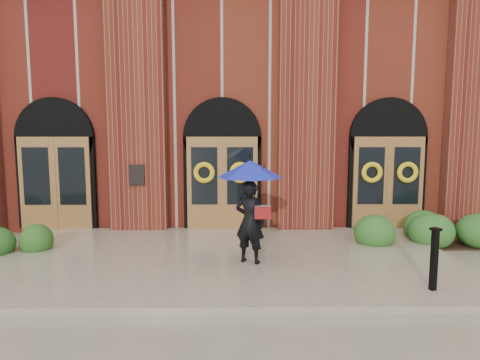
{
  "coord_description": "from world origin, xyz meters",
  "views": [
    {
      "loc": [
        0.35,
        -8.76,
        2.88
      ],
      "look_at": [
        0.46,
        1.0,
        1.69
      ],
      "focal_mm": 32.0,
      "sensor_mm": 36.0,
      "label": 1
    }
  ],
  "objects": [
    {
      "name": "metal_post",
      "position": [
        3.7,
        -1.82,
        0.71
      ],
      "size": [
        0.18,
        0.18,
        1.07
      ],
      "rotation": [
        0.0,
        0.0,
        0.34
      ],
      "color": "black",
      "rests_on": "landing"
    },
    {
      "name": "hedge_wall_right",
      "position": [
        5.2,
        1.71,
        0.39
      ],
      "size": [
        3.05,
        1.22,
        0.78
      ],
      "primitive_type": "ellipsoid",
      "color": "#2A591F",
      "rests_on": "ground"
    },
    {
      "name": "church_building",
      "position": [
        0.0,
        8.78,
        3.5
      ],
      "size": [
        16.2,
        12.53,
        7.0
      ],
      "color": "maroon",
      "rests_on": "ground"
    },
    {
      "name": "ground",
      "position": [
        0.0,
        0.0,
        0.0
      ],
      "size": [
        90.0,
        90.0,
        0.0
      ],
      "primitive_type": "plane",
      "color": "gray",
      "rests_on": "ground"
    },
    {
      "name": "man_with_umbrella",
      "position": [
        0.65,
        -0.28,
        1.61
      ],
      "size": [
        1.73,
        1.73,
        2.09
      ],
      "rotation": [
        0.0,
        0.0,
        2.72
      ],
      "color": "black",
      "rests_on": "landing"
    },
    {
      "name": "landing",
      "position": [
        0.0,
        0.15,
        0.07
      ],
      "size": [
        10.0,
        5.3,
        0.15
      ],
      "primitive_type": "cube",
      "color": "tan",
      "rests_on": "ground"
    }
  ]
}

